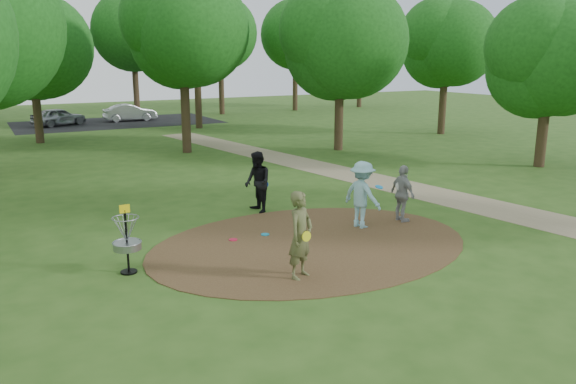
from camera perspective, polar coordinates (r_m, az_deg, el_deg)
ground at (r=14.24m, az=2.37°, el=-5.30°), size 100.00×100.00×0.00m
dirt_clearing at (r=14.24m, az=2.37°, el=-5.26°), size 8.40×8.40×0.02m
footpath at (r=19.67m, az=15.56°, el=-0.46°), size 7.55×39.89×0.01m
parking_lot at (r=42.69m, az=-16.93°, el=6.78°), size 14.00×8.00×0.01m
player_observer_with_disc at (r=11.83m, az=1.29°, el=-4.41°), size 0.82×0.73×1.90m
player_throwing_with_disc at (r=15.48m, az=7.54°, el=-0.28°), size 1.19×1.33×1.86m
player_walking_with_disc at (r=16.91m, az=-3.11°, el=1.00°), size 0.75×0.92×1.86m
player_waiting_with_disc at (r=16.24m, az=11.57°, el=-0.18°), size 0.45×0.98×1.64m
disc_ground_cyan at (r=14.89m, az=-2.34°, el=-4.33°), size 0.22×0.22×0.02m
disc_ground_red at (r=14.53m, az=-5.60°, el=-4.84°), size 0.22×0.22×0.02m
car_left at (r=41.93m, az=-22.28°, el=7.09°), size 3.90×2.71×1.23m
car_right at (r=43.33m, az=-15.77°, el=7.76°), size 3.77×1.37×1.24m
disc_golf_basket at (r=12.60m, az=-16.10°, el=-4.18°), size 0.63×0.63×1.54m
tree_ring at (r=22.30m, az=-7.00°, el=14.98°), size 36.78×44.98×8.86m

